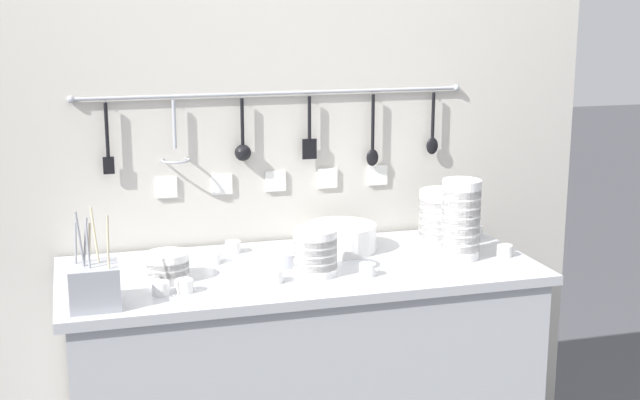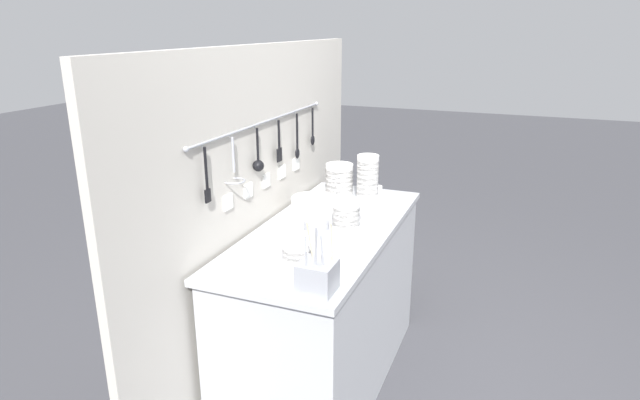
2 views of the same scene
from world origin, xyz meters
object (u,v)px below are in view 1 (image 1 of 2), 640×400
Objects in this scene: bowl_stack_tall_left at (443,217)px; cup_beside_plates at (184,286)px; cup_front_left at (213,257)px; cup_edge_near at (233,247)px; bowl_stack_wide_centre at (461,219)px; bowl_stack_short_front at (168,266)px; cutlery_caddy at (94,285)px; plate_stack at (341,237)px; bowl_stack_back_corner at (315,252)px; steel_mixing_bowl at (288,257)px; cup_back_right at (476,231)px; cup_by_caddy at (161,288)px; cup_front_right at (367,270)px; cup_edge_far at (504,251)px; cup_centre at (275,276)px.

bowl_stack_tall_left is 3.73× the size of cup_beside_plates.
cup_beside_plates is at bearing -115.83° from cup_front_left.
cup_front_left and cup_edge_near have the same top height.
bowl_stack_short_front is (-0.94, 0.03, -0.09)m from bowl_stack_wide_centre.
plate_stack is at bearing 23.21° from cutlery_caddy.
bowl_stack_back_corner reaches higher than bowl_stack_short_front.
steel_mixing_bowl reaches higher than cup_front_left.
cup_back_right is at bearing 16.16° from cutlery_caddy.
steel_mixing_bowl is (0.39, 0.07, -0.02)m from bowl_stack_short_front.
steel_mixing_bowl is 2.51× the size of cup_edge_near.
cup_by_caddy is 0.33m from cup_front_left.
cup_beside_plates is (-0.56, -0.00, 0.00)m from cup_front_right.
bowl_stack_back_corner is at bearing -123.05° from plate_stack.
bowl_stack_wide_centre is 0.19m from cup_edge_far.
cup_front_right is 0.50m from cup_edge_far.
cup_by_caddy is (0.18, 0.05, -0.04)m from cutlery_caddy.
cup_edge_near is 1.00× the size of cup_edge_far.
plate_stack is 0.70m from cup_by_caddy.
bowl_stack_tall_left is at bearing 15.76° from cutlery_caddy.
bowl_stack_back_corner reaches higher than cup_by_caddy.
cup_back_right and cup_edge_far have the same top height.
bowl_stack_wide_centre reaches higher than bowl_stack_short_front.
cup_front_left is at bearing -178.82° from bowl_stack_tall_left.
bowl_stack_tall_left is 0.46m from cup_front_right.
bowl_stack_back_corner is 1.12× the size of bowl_stack_short_front.
bowl_stack_wide_centre is 0.94m from bowl_stack_short_front.
bowl_stack_back_corner is 0.17m from cup_front_right.
bowl_stack_back_corner is 0.67m from cutlery_caddy.
cutlery_caddy is 0.53m from cup_centre.
steel_mixing_bowl is at bearing 9.81° from bowl_stack_short_front.
steel_mixing_bowl is (-0.21, -0.10, -0.02)m from plate_stack.
cutlery_caddy is at bearing -172.32° from cup_centre.
cup_back_right is 1.00× the size of cup_centre.
cup_front_right is (0.28, -0.01, 0.00)m from cup_centre.
cup_beside_plates is at bearing -171.83° from bowl_stack_back_corner.
plate_stack is 4.76× the size of cup_by_caddy.
bowl_stack_short_front is 0.29m from cutlery_caddy.
steel_mixing_bowl is 0.40m from cup_beside_plates.
cup_edge_far is at bearing -9.21° from bowl_stack_wide_centre.
cup_front_right is at bearing 0.45° from cup_by_caddy.
cup_beside_plates is at bearing -151.21° from steel_mixing_bowl.
cutlery_caddy is (-1.18, -0.33, -0.03)m from bowl_stack_tall_left.
bowl_stack_wide_centre is at bearing -126.05° from cup_back_right.
cup_centre is at bearing 7.68° from cutlery_caddy.
cup_by_caddy is 1.13m from cup_edge_far.
bowl_stack_short_front reaches higher than cup_front_right.
cup_front_right is at bearing -147.64° from cup_back_right.
bowl_stack_back_corner is 0.45m from bowl_stack_short_front.
cup_front_right is at bearing -143.02° from bowl_stack_tall_left.
bowl_stack_short_front is 0.32m from cup_centre.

